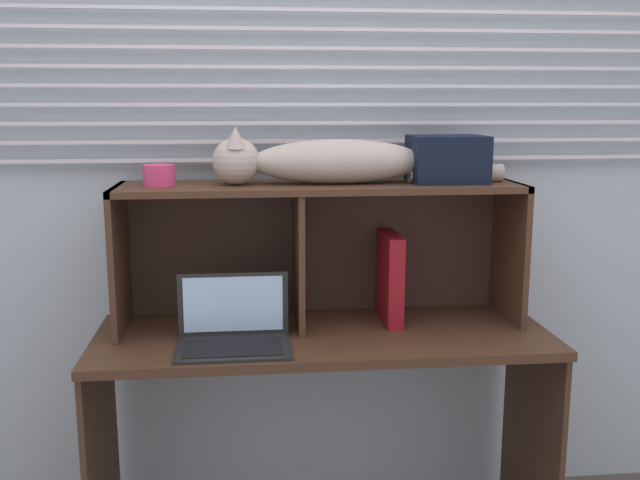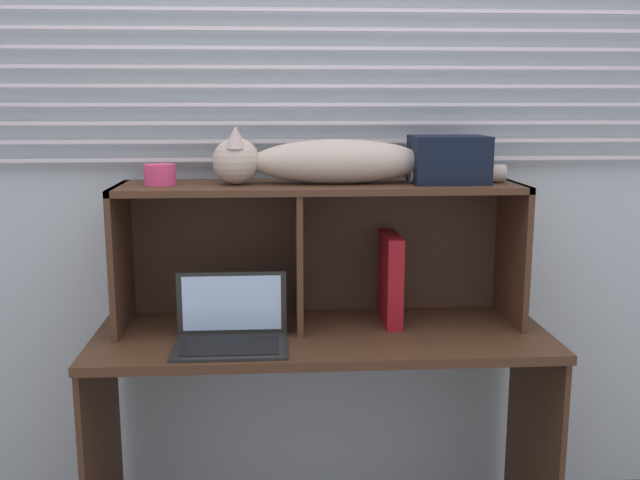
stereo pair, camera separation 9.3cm
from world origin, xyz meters
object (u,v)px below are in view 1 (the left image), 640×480
(book_stack, at_px, (206,322))
(small_basket, at_px, (159,175))
(laptop, at_px, (233,332))
(binder_upright, at_px, (390,278))
(cat, at_px, (323,161))
(storage_box, at_px, (447,159))

(book_stack, height_order, small_basket, small_basket)
(laptop, height_order, binder_upright, binder_upright)
(cat, bearing_deg, small_basket, 180.00)
(small_basket, bearing_deg, storage_box, 0.00)
(binder_upright, height_order, storage_box, storage_box)
(book_stack, bearing_deg, small_basket, 179.94)
(binder_upright, relative_size, storage_box, 1.24)
(small_basket, bearing_deg, book_stack, -0.06)
(small_basket, bearing_deg, laptop, -41.16)
(book_stack, distance_m, storage_box, 0.98)
(laptop, relative_size, small_basket, 3.42)
(storage_box, bearing_deg, laptop, -164.39)
(cat, xyz_separation_m, binder_upright, (0.23, 0.00, -0.40))
(laptop, xyz_separation_m, binder_upright, (0.53, 0.20, 0.11))
(binder_upright, bearing_deg, book_stack, -179.99)
(small_basket, xyz_separation_m, storage_box, (0.95, 0.00, 0.04))
(laptop, distance_m, book_stack, 0.23)
(book_stack, relative_size, small_basket, 2.40)
(laptop, height_order, small_basket, small_basket)
(cat, bearing_deg, binder_upright, 0.00)
(binder_upright, xyz_separation_m, small_basket, (-0.76, 0.00, 0.36))
(cat, bearing_deg, book_stack, -179.98)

